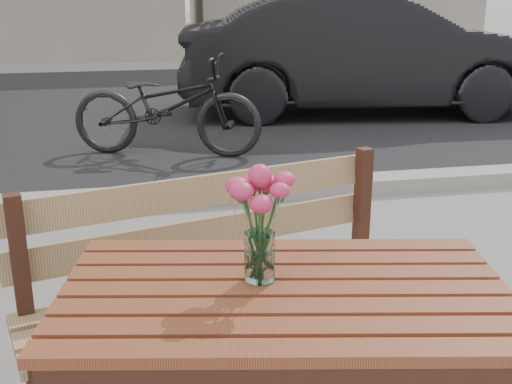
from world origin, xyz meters
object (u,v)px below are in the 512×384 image
main_vase (260,210)px  bicycle (166,106)px  parked_car (364,53)px  main_table (285,328)px

main_vase → bicycle: main_vase is taller
main_vase → parked_car: bearing=66.9°
parked_car → bicycle: parked_car is taller
parked_car → bicycle: size_ratio=2.52×
main_table → main_vase: main_vase is taller
parked_car → main_vase: bearing=164.5°
bicycle → main_vase: bearing=-161.6°
main_vase → parked_car: size_ratio=0.07×
main_table → parked_car: 6.52m
parked_car → bicycle: (-2.52, -1.63, -0.27)m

